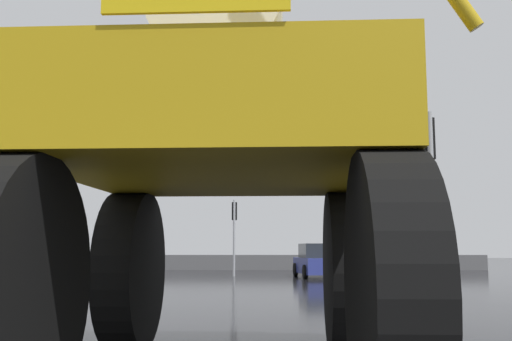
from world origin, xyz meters
name	(u,v)px	position (x,y,z in m)	size (l,w,h in m)	color
ground_plane	(222,291)	(0.00, 18.00, 0.00)	(120.00, 120.00, 0.00)	black
oversize_sprayer	(224,167)	(0.84, 5.38, 2.19)	(4.26, 5.67, 5.11)	black
sedan_ahead	(319,261)	(3.85, 26.60, 0.71)	(2.20, 4.25, 1.52)	navy
traffic_signal_near_right	(429,167)	(4.58, 10.88, 2.93)	(0.24, 0.54, 4.02)	#A8AAAF
traffic_signal_far_left	(373,213)	(6.56, 27.49, 2.95)	(0.24, 0.55, 4.04)	#A8AAAF
traffic_signal_far_right	(234,221)	(-0.04, 27.50, 2.61)	(0.24, 0.55, 3.58)	#A8AAAF
streetlight_far_left	(42,183)	(-8.23, 24.65, 4.11)	(1.87, 0.24, 7.35)	#A8AAAF
streetlight_far_right	(405,192)	(8.01, 27.17, 3.95)	(1.67, 0.24, 7.07)	#A8AAAF
roadside_barrier	(241,262)	(0.00, 35.37, 0.45)	(29.55, 0.24, 0.90)	#59595B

